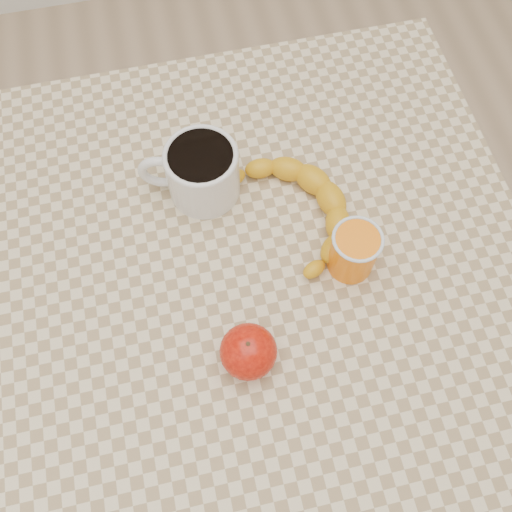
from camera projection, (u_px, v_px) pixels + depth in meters
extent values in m
plane|color=tan|center=(256.00, 382.00, 1.49)|extent=(3.00, 3.00, 0.00)
cube|color=beige|center=(256.00, 268.00, 0.83)|extent=(0.80, 0.80, 0.04)
cube|color=brown|center=(256.00, 281.00, 0.87)|extent=(0.74, 0.74, 0.06)
cylinder|color=brown|center=(482.00, 481.00, 1.05)|extent=(0.05, 0.05, 0.71)
cylinder|color=brown|center=(70.00, 229.00, 1.28)|extent=(0.05, 0.05, 0.71)
cylinder|color=brown|center=(368.00, 171.00, 1.34)|extent=(0.05, 0.05, 0.71)
cylinder|color=silver|center=(203.00, 173.00, 0.82)|extent=(0.13, 0.13, 0.09)
cylinder|color=black|center=(201.00, 157.00, 0.79)|extent=(0.09, 0.09, 0.01)
torus|color=silver|center=(200.00, 155.00, 0.78)|extent=(0.11, 0.11, 0.01)
torus|color=silver|center=(161.00, 172.00, 0.82)|extent=(0.07, 0.03, 0.07)
cylinder|color=orange|center=(354.00, 252.00, 0.77)|extent=(0.06, 0.06, 0.08)
torus|color=silver|center=(358.00, 239.00, 0.74)|extent=(0.07, 0.07, 0.00)
ellipsoid|color=#860A04|center=(248.00, 352.00, 0.72)|extent=(0.10, 0.10, 0.07)
cylinder|color=#382311|center=(248.00, 345.00, 0.69)|extent=(0.01, 0.01, 0.01)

